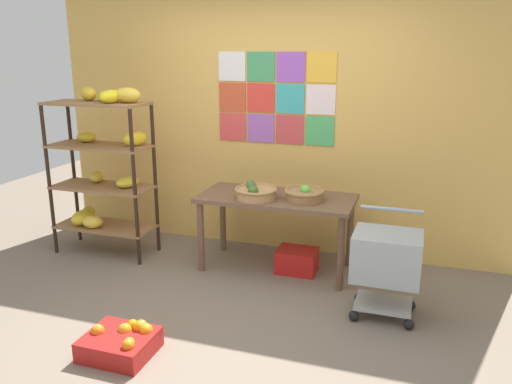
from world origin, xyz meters
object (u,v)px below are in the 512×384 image
object	(u,v)px
fruit_basket_back_left	(256,192)
orange_crate_foreground	(121,342)
display_table	(277,206)
fruit_basket_left	(304,194)
banana_shelf_unit	(103,162)
shopping_cart	(386,260)
produce_crate_under_table	(297,261)

from	to	relation	value
fruit_basket_back_left	orange_crate_foreground	world-z (taller)	fruit_basket_back_left
display_table	fruit_basket_back_left	xyz separation A→B (m)	(-0.16, -0.13, 0.15)
display_table	fruit_basket_left	size ratio (longest dim) A/B	3.94
display_table	banana_shelf_unit	bearing A→B (deg)	-175.79
display_table	fruit_basket_back_left	distance (m)	0.26
display_table	shopping_cart	world-z (taller)	shopping_cart
banana_shelf_unit	fruit_basket_back_left	bearing A→B (deg)	-0.26
fruit_basket_back_left	fruit_basket_left	world-z (taller)	fruit_basket_back_left
orange_crate_foreground	display_table	bearing A→B (deg)	70.61
fruit_basket_back_left	orange_crate_foreground	xyz separation A→B (m)	(-0.44, -1.56, -0.68)
shopping_cart	fruit_basket_left	bearing A→B (deg)	145.32
banana_shelf_unit	shopping_cart	size ratio (longest dim) A/B	2.05
fruit_basket_left	orange_crate_foreground	distance (m)	1.98
banana_shelf_unit	fruit_basket_back_left	size ratio (longest dim) A/B	4.34
fruit_basket_back_left	produce_crate_under_table	distance (m)	0.76
produce_crate_under_table	shopping_cart	bearing A→B (deg)	-35.04
banana_shelf_unit	fruit_basket_back_left	distance (m)	1.59
display_table	fruit_basket_left	distance (m)	0.31
fruit_basket_left	fruit_basket_back_left	bearing A→B (deg)	-167.49
banana_shelf_unit	fruit_basket_back_left	xyz separation A→B (m)	(1.58, -0.01, -0.16)
fruit_basket_left	display_table	bearing A→B (deg)	171.19
fruit_basket_back_left	fruit_basket_left	xyz separation A→B (m)	(0.42, 0.09, -0.00)
banana_shelf_unit	produce_crate_under_table	xyz separation A→B (m)	(1.94, 0.11, -0.82)
display_table	fruit_basket_left	xyz separation A→B (m)	(0.27, -0.04, 0.15)
fruit_basket_back_left	orange_crate_foreground	distance (m)	1.76
banana_shelf_unit	fruit_basket_left	size ratio (longest dim) A/B	4.63
banana_shelf_unit	fruit_basket_back_left	world-z (taller)	banana_shelf_unit
banana_shelf_unit	display_table	bearing A→B (deg)	4.21
fruit_basket_back_left	produce_crate_under_table	bearing A→B (deg)	18.44
banana_shelf_unit	fruit_basket_left	xyz separation A→B (m)	(2.00, 0.09, -0.16)
fruit_basket_left	shopping_cart	world-z (taller)	fruit_basket_left
fruit_basket_back_left	shopping_cart	xyz separation A→B (m)	(1.19, -0.46, -0.30)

